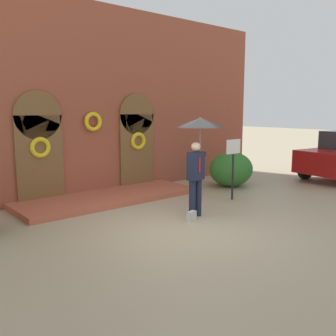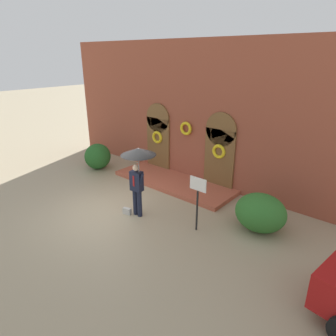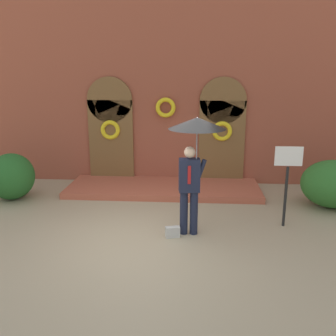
% 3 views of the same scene
% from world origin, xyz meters
% --- Properties ---
extents(ground_plane, '(80.00, 80.00, 0.00)m').
position_xyz_m(ground_plane, '(0.00, 0.00, 0.00)').
color(ground_plane, tan).
extents(building_facade, '(14.00, 2.30, 5.60)m').
position_xyz_m(building_facade, '(-0.00, 4.15, 2.68)').
color(building_facade, brown).
rests_on(building_facade, ground).
extents(person_with_umbrella, '(1.10, 1.10, 2.36)m').
position_xyz_m(person_with_umbrella, '(0.84, 0.33, 1.91)').
color(person_with_umbrella, '#191E33').
rests_on(person_with_umbrella, ground).
extents(handbag, '(0.30, 0.19, 0.22)m').
position_xyz_m(handbag, '(0.42, 0.13, 0.11)').
color(handbag, '#B7B7B2').
rests_on(handbag, ground).
extents(sign_post, '(0.56, 0.06, 1.72)m').
position_xyz_m(sign_post, '(2.75, 0.87, 1.16)').
color(sign_post, black).
rests_on(sign_post, ground).
extents(shrub_left, '(1.14, 1.22, 1.18)m').
position_xyz_m(shrub_left, '(-3.82, 2.16, 0.59)').
color(shrub_left, '#235B23').
rests_on(shrub_left, ground).
extents(shrub_right, '(1.54, 1.36, 1.15)m').
position_xyz_m(shrub_right, '(4.18, 2.14, 0.57)').
color(shrub_right, '#2D6B28').
rests_on(shrub_right, ground).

